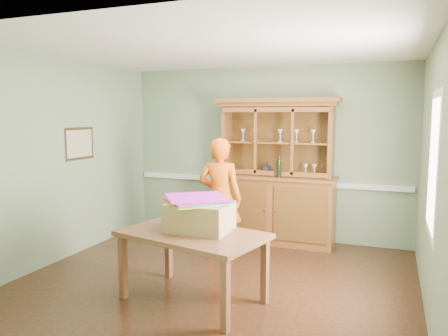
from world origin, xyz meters
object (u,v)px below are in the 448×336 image
at_px(cardboard_box, 200,217).
at_px(person, 220,198).
at_px(china_hutch, 275,192).
at_px(dining_table, 193,240).

height_order(cardboard_box, person, person).
bearing_deg(china_hutch, person, -116.00).
bearing_deg(china_hutch, dining_table, -95.89).
xyz_separation_m(china_hutch, cardboard_box, (-0.21, -2.34, 0.12)).
distance_m(dining_table, cardboard_box, 0.26).
distance_m(china_hutch, dining_table, 2.45).
relative_size(cardboard_box, person, 0.39).
height_order(china_hutch, person, china_hutch).
distance_m(china_hutch, person, 1.15).
relative_size(china_hutch, person, 1.33).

